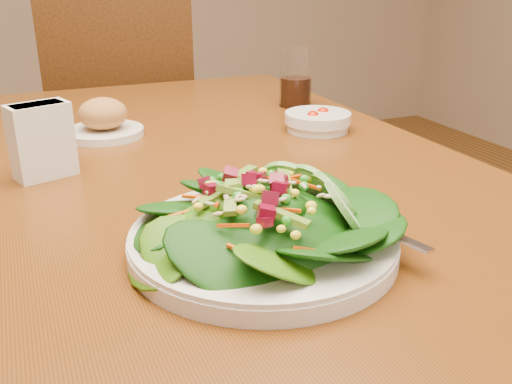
% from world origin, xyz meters
% --- Properties ---
extents(dining_table, '(0.90, 1.40, 0.75)m').
position_xyz_m(dining_table, '(0.00, 0.00, 0.65)').
color(dining_table, '#5A3311').
rests_on(dining_table, ground_plane).
extents(chair_far, '(0.52, 0.52, 1.00)m').
position_xyz_m(chair_far, '(0.05, 0.97, 0.53)').
color(chair_far, '#49250C').
rests_on(chair_far, ground_plane).
extents(salad_plate, '(0.31, 0.31, 0.09)m').
position_xyz_m(salad_plate, '(-0.01, -0.35, 0.78)').
color(salad_plate, silver).
rests_on(salad_plate, dining_table).
extents(bread_plate, '(0.15, 0.15, 0.08)m').
position_xyz_m(bread_plate, '(-0.12, 0.21, 0.78)').
color(bread_plate, silver).
rests_on(bread_plate, dining_table).
extents(tomato_bowl, '(0.13, 0.13, 0.04)m').
position_xyz_m(tomato_bowl, '(0.29, 0.08, 0.77)').
color(tomato_bowl, silver).
rests_on(tomato_bowl, dining_table).
extents(drinking_glass, '(0.08, 0.08, 0.13)m').
position_xyz_m(drinking_glass, '(0.34, 0.29, 0.81)').
color(drinking_glass, silver).
rests_on(drinking_glass, dining_table).
extents(napkin_holder, '(0.10, 0.07, 0.12)m').
position_xyz_m(napkin_holder, '(-0.24, 0.02, 0.81)').
color(napkin_holder, white).
rests_on(napkin_holder, dining_table).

